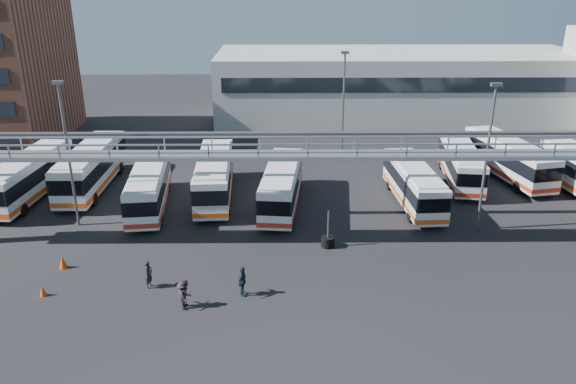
{
  "coord_description": "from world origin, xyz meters",
  "views": [
    {
      "loc": [
        -1.51,
        -28.26,
        16.81
      ],
      "look_at": [
        -1.18,
        6.0,
        3.25
      ],
      "focal_mm": 35.0,
      "sensor_mm": 36.0,
      "label": 1
    }
  ],
  "objects_px": {
    "light_pole_left": "(67,148)",
    "pedestrian_d": "(242,281)",
    "bus_2": "(149,186)",
    "tire_stack": "(328,241)",
    "bus_7": "(461,163)",
    "bus_8": "(509,157)",
    "bus_1": "(91,166)",
    "cone_left": "(63,262)",
    "light_pole_mid": "(487,151)",
    "bus_0": "(28,176)",
    "pedestrian_c": "(183,295)",
    "bus_3": "(215,175)",
    "pedestrian_a": "(149,274)",
    "cone_right": "(43,291)",
    "bus_4": "(282,185)",
    "pedestrian_b": "(186,294)",
    "light_pole_back": "(343,102)",
    "bus_6": "(414,183)"
  },
  "relations": [
    {
      "from": "bus_3",
      "to": "pedestrian_c",
      "type": "distance_m",
      "value": 15.66
    },
    {
      "from": "bus_2",
      "to": "cone_left",
      "type": "bearing_deg",
      "value": -115.38
    },
    {
      "from": "cone_right",
      "to": "tire_stack",
      "type": "height_order",
      "value": "tire_stack"
    },
    {
      "from": "pedestrian_a",
      "to": "light_pole_back",
      "type": "bearing_deg",
      "value": -17.9
    },
    {
      "from": "bus_7",
      "to": "pedestrian_c",
      "type": "relative_size",
      "value": 6.88
    },
    {
      "from": "pedestrian_b",
      "to": "cone_right",
      "type": "bearing_deg",
      "value": 78.89
    },
    {
      "from": "light_pole_mid",
      "to": "bus_6",
      "type": "height_order",
      "value": "light_pole_mid"
    },
    {
      "from": "cone_left",
      "to": "cone_right",
      "type": "bearing_deg",
      "value": -89.69
    },
    {
      "from": "bus_0",
      "to": "bus_1",
      "type": "bearing_deg",
      "value": 29.32
    },
    {
      "from": "pedestrian_c",
      "to": "bus_3",
      "type": "bearing_deg",
      "value": -26.35
    },
    {
      "from": "light_pole_back",
      "to": "tire_stack",
      "type": "bearing_deg",
      "value": -98.43
    },
    {
      "from": "pedestrian_b",
      "to": "cone_left",
      "type": "bearing_deg",
      "value": 59.26
    },
    {
      "from": "bus_2",
      "to": "tire_stack",
      "type": "bearing_deg",
      "value": -32.98
    },
    {
      "from": "pedestrian_c",
      "to": "tire_stack",
      "type": "distance_m",
      "value": 10.86
    },
    {
      "from": "pedestrian_d",
      "to": "tire_stack",
      "type": "relative_size",
      "value": 0.7
    },
    {
      "from": "bus_8",
      "to": "bus_7",
      "type": "bearing_deg",
      "value": -178.2
    },
    {
      "from": "light_pole_left",
      "to": "bus_8",
      "type": "relative_size",
      "value": 0.91
    },
    {
      "from": "light_pole_back",
      "to": "bus_0",
      "type": "relative_size",
      "value": 0.91
    },
    {
      "from": "light_pole_left",
      "to": "pedestrian_d",
      "type": "distance_m",
      "value": 16.15
    },
    {
      "from": "bus_3",
      "to": "bus_7",
      "type": "bearing_deg",
      "value": 6.47
    },
    {
      "from": "tire_stack",
      "to": "bus_7",
      "type": "bearing_deg",
      "value": 44.68
    },
    {
      "from": "cone_left",
      "to": "bus_7",
      "type": "bearing_deg",
      "value": 27.32
    },
    {
      "from": "tire_stack",
      "to": "cone_right",
      "type": "bearing_deg",
      "value": -160.32
    },
    {
      "from": "bus_4",
      "to": "pedestrian_d",
      "type": "height_order",
      "value": "bus_4"
    },
    {
      "from": "bus_3",
      "to": "pedestrian_a",
      "type": "relative_size",
      "value": 6.75
    },
    {
      "from": "bus_3",
      "to": "tire_stack",
      "type": "relative_size",
      "value": 4.42
    },
    {
      "from": "light_pole_left",
      "to": "bus_3",
      "type": "relative_size",
      "value": 0.91
    },
    {
      "from": "light_pole_left",
      "to": "pedestrian_a",
      "type": "relative_size",
      "value": 6.17
    },
    {
      "from": "light_pole_back",
      "to": "bus_4",
      "type": "height_order",
      "value": "light_pole_back"
    },
    {
      "from": "pedestrian_c",
      "to": "cone_left",
      "type": "distance_m",
      "value": 9.1
    },
    {
      "from": "bus_7",
      "to": "bus_8",
      "type": "bearing_deg",
      "value": 20.14
    },
    {
      "from": "bus_1",
      "to": "pedestrian_a",
      "type": "height_order",
      "value": "bus_1"
    },
    {
      "from": "bus_2",
      "to": "cone_left",
      "type": "distance_m",
      "value": 9.95
    },
    {
      "from": "pedestrian_b",
      "to": "tire_stack",
      "type": "bearing_deg",
      "value": -52.37
    },
    {
      "from": "pedestrian_d",
      "to": "bus_8",
      "type": "bearing_deg",
      "value": -33.3
    },
    {
      "from": "light_pole_left",
      "to": "pedestrian_b",
      "type": "distance_m",
      "value": 14.83
    },
    {
      "from": "pedestrian_a",
      "to": "cone_left",
      "type": "relative_size",
      "value": 2.07
    },
    {
      "from": "light_pole_back",
      "to": "bus_3",
      "type": "relative_size",
      "value": 0.91
    },
    {
      "from": "light_pole_left",
      "to": "cone_right",
      "type": "bearing_deg",
      "value": -82.87
    },
    {
      "from": "bus_4",
      "to": "pedestrian_a",
      "type": "distance_m",
      "value": 13.91
    },
    {
      "from": "bus_3",
      "to": "pedestrian_b",
      "type": "height_order",
      "value": "bus_3"
    },
    {
      "from": "bus_4",
      "to": "bus_8",
      "type": "distance_m",
      "value": 20.49
    },
    {
      "from": "light_pole_mid",
      "to": "pedestrian_c",
      "type": "relative_size",
      "value": 6.71
    },
    {
      "from": "bus_2",
      "to": "cone_right",
      "type": "height_order",
      "value": "bus_2"
    },
    {
      "from": "bus_1",
      "to": "cone_left",
      "type": "relative_size",
      "value": 14.45
    },
    {
      "from": "bus_8",
      "to": "cone_left",
      "type": "distance_m",
      "value": 36.35
    },
    {
      "from": "cone_right",
      "to": "bus_0",
      "type": "bearing_deg",
      "value": 114.49
    },
    {
      "from": "light_pole_left",
      "to": "bus_4",
      "type": "xyz_separation_m",
      "value": [
        14.4,
        3.23,
        -3.96
      ]
    },
    {
      "from": "bus_0",
      "to": "bus_7",
      "type": "bearing_deg",
      "value": 9.72
    },
    {
      "from": "light_pole_mid",
      "to": "bus_7",
      "type": "relative_size",
      "value": 0.97
    }
  ]
}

